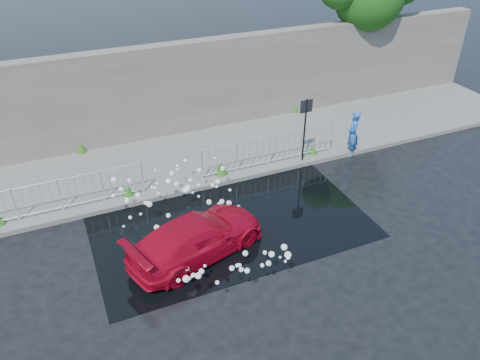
% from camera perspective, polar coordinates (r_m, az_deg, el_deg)
% --- Properties ---
extents(ground, '(90.00, 90.00, 0.00)m').
position_cam_1_polar(ground, '(13.24, -1.73, -8.02)').
color(ground, black).
rests_on(ground, ground).
extents(pavement, '(30.00, 4.00, 0.15)m').
position_cam_1_polar(pavement, '(17.11, -7.98, 2.32)').
color(pavement, '#61615D').
rests_on(pavement, ground).
extents(curb, '(30.00, 0.25, 0.16)m').
position_cam_1_polar(curb, '(15.47, -5.88, -1.09)').
color(curb, '#61615D').
rests_on(curb, ground).
extents(retaining_wall, '(30.00, 0.60, 3.50)m').
position_cam_1_polar(retaining_wall, '(18.25, -10.42, 10.48)').
color(retaining_wall, '#5B544D').
rests_on(retaining_wall, pavement).
extents(puddle, '(8.00, 5.00, 0.01)m').
position_cam_1_polar(puddle, '(14.10, -1.36, -5.05)').
color(puddle, black).
rests_on(puddle, ground).
extents(sign_post, '(0.45, 0.06, 2.50)m').
position_cam_1_polar(sign_post, '(16.25, 7.96, 7.20)').
color(sign_post, black).
rests_on(sign_post, ground).
extents(railing_left, '(5.05, 0.05, 1.10)m').
position_cam_1_polar(railing_left, '(14.98, -21.12, -1.62)').
color(railing_left, silver).
rests_on(railing_left, pavement).
extents(railing_right, '(5.05, 0.05, 1.10)m').
position_cam_1_polar(railing_right, '(16.37, 3.63, 3.75)').
color(railing_right, silver).
rests_on(railing_right, pavement).
extents(weeds, '(12.17, 3.93, 0.46)m').
position_cam_1_polar(weeds, '(16.51, -7.51, 2.20)').
color(weeds, '#275516').
rests_on(weeds, pavement).
extents(water_spray, '(3.67, 5.68, 1.08)m').
position_cam_1_polar(water_spray, '(13.28, -5.16, -4.19)').
color(water_spray, white).
rests_on(water_spray, ground).
extents(red_car, '(4.24, 2.74, 1.14)m').
position_cam_1_polar(red_car, '(12.68, -5.27, -6.94)').
color(red_car, '#AA061C').
rests_on(red_car, ground).
extents(person, '(0.66, 0.75, 1.73)m').
position_cam_1_polar(person, '(17.60, 13.60, 5.52)').
color(person, blue).
rests_on(person, ground).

